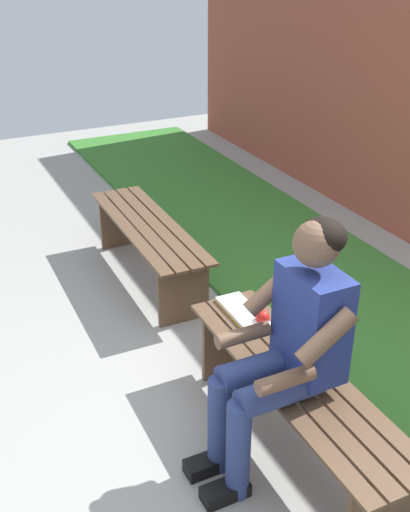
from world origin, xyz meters
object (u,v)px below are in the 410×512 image
object	(u,v)px
bench_near	(295,393)
book_open	(244,314)
apple	(263,317)
person_seated	(287,343)
bench_far	(148,238)

from	to	relation	value
bench_near	book_open	distance (m)	0.57
apple	book_open	world-z (taller)	apple
bench_near	person_seated	xyz separation A→B (m)	(-0.05, 0.10, 0.35)
apple	book_open	size ratio (longest dim) A/B	0.18
person_seated	apple	size ratio (longest dim) A/B	16.50
apple	bench_near	bearing A→B (deg)	169.91
person_seated	book_open	size ratio (longest dim) A/B	3.01
apple	book_open	distance (m)	0.12
bench_far	book_open	world-z (taller)	book_open
apple	person_seated	bearing A→B (deg)	160.14
bench_near	apple	distance (m)	0.47
bench_near	person_seated	bearing A→B (deg)	117.29
bench_near	book_open	xyz separation A→B (m)	(0.55, -0.03, 0.12)
bench_far	apple	world-z (taller)	apple
person_seated	bench_near	bearing A→B (deg)	-62.71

